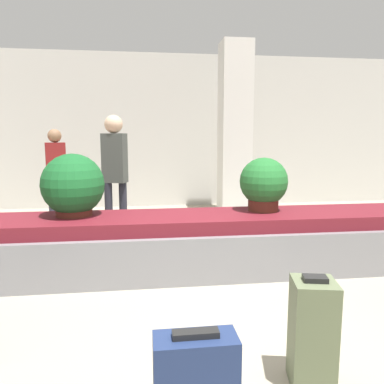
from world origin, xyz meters
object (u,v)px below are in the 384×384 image
object	(u,v)px
potted_plant_0	(264,184)
traveler_0	(56,168)
potted_plant_1	(73,186)
suitcase_2	(312,333)
pillar	(235,130)
traveler_1	(115,166)

from	to	relation	value
potted_plant_0	traveler_0	bearing A→B (deg)	138.37
potted_plant_1	traveler_0	world-z (taller)	traveler_0
suitcase_2	potted_plant_1	world-z (taller)	potted_plant_1
pillar	suitcase_2	world-z (taller)	pillar
potted_plant_1	traveler_1	bearing A→B (deg)	72.74
suitcase_2	potted_plant_0	bearing A→B (deg)	91.65
pillar	potted_plant_0	distance (m)	2.93
pillar	traveler_0	bearing A→B (deg)	-174.36
potted_plant_1	suitcase_2	bearing A→B (deg)	-51.31
pillar	traveler_1	xyz separation A→B (m)	(-2.11, -1.66, -0.53)
potted_plant_1	potted_plant_0	bearing A→B (deg)	-0.13
pillar	potted_plant_1	size ratio (longest dim) A/B	4.77
potted_plant_0	traveler_0	distance (m)	3.78
pillar	traveler_0	world-z (taller)	pillar
suitcase_2	potted_plant_0	size ratio (longest dim) A/B	1.11
traveler_0	potted_plant_1	bearing A→B (deg)	-90.42
pillar	potted_plant_0	size ratio (longest dim) A/B	5.22
potted_plant_0	suitcase_2	bearing A→B (deg)	-100.42
potted_plant_0	traveler_0	world-z (taller)	traveler_0
traveler_0	pillar	bearing A→B (deg)	-10.71
suitcase_2	traveler_1	size ratio (longest dim) A/B	0.38
potted_plant_1	pillar	bearing A→B (deg)	48.84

